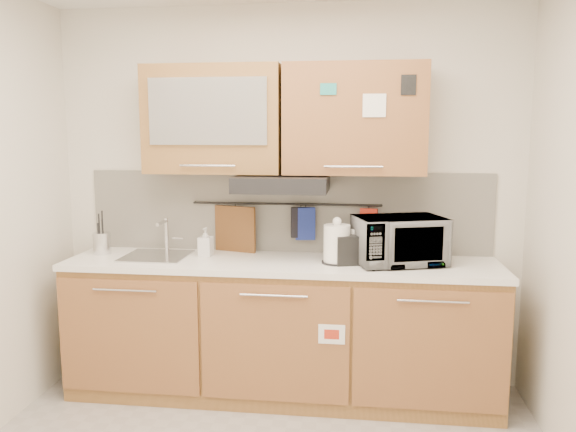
# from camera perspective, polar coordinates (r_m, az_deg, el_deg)

# --- Properties ---
(wall_back) EXTENTS (3.20, 0.00, 3.20)m
(wall_back) POSITION_cam_1_polar(r_m,az_deg,el_deg) (3.91, -0.11, 1.90)
(wall_back) COLOR silver
(wall_back) RESTS_ON ground
(base_cabinet) EXTENTS (2.80, 0.64, 0.88)m
(base_cabinet) POSITION_cam_1_polar(r_m,az_deg,el_deg) (3.82, -0.70, -12.09)
(base_cabinet) COLOR #A26C39
(base_cabinet) RESTS_ON floor
(countertop) EXTENTS (2.82, 0.62, 0.04)m
(countertop) POSITION_cam_1_polar(r_m,az_deg,el_deg) (3.67, -0.72, -4.86)
(countertop) COLOR white
(countertop) RESTS_ON base_cabinet
(backsplash) EXTENTS (2.80, 0.02, 0.56)m
(backsplash) POSITION_cam_1_polar(r_m,az_deg,el_deg) (3.91, -0.13, 0.42)
(backsplash) COLOR silver
(backsplash) RESTS_ON countertop
(upper_cabinets) EXTENTS (1.82, 0.37, 0.70)m
(upper_cabinets) POSITION_cam_1_polar(r_m,az_deg,el_deg) (3.71, -0.54, 9.76)
(upper_cabinets) COLOR #A26C39
(upper_cabinets) RESTS_ON wall_back
(range_hood) EXTENTS (0.60, 0.46, 0.10)m
(range_hood) POSITION_cam_1_polar(r_m,az_deg,el_deg) (3.65, -0.61, 3.33)
(range_hood) COLOR black
(range_hood) RESTS_ON upper_cabinets
(sink) EXTENTS (0.42, 0.40, 0.26)m
(sink) POSITION_cam_1_polar(r_m,az_deg,el_deg) (3.89, -13.20, -3.97)
(sink) COLOR silver
(sink) RESTS_ON countertop
(utensil_rail) EXTENTS (1.30, 0.02, 0.02)m
(utensil_rail) POSITION_cam_1_polar(r_m,az_deg,el_deg) (3.86, -0.21, 1.23)
(utensil_rail) COLOR black
(utensil_rail) RESTS_ON backsplash
(utensil_crock) EXTENTS (0.15, 0.15, 0.30)m
(utensil_crock) POSITION_cam_1_polar(r_m,az_deg,el_deg) (4.07, -18.37, -2.60)
(utensil_crock) COLOR silver
(utensil_crock) RESTS_ON countertop
(kettle) EXTENTS (0.23, 0.22, 0.30)m
(kettle) POSITION_cam_1_polar(r_m,az_deg,el_deg) (3.59, 5.00, -2.93)
(kettle) COLOR white
(kettle) RESTS_ON countertop
(toaster) EXTENTS (0.28, 0.21, 0.19)m
(toaster) POSITION_cam_1_polar(r_m,az_deg,el_deg) (3.59, 6.72, -3.33)
(toaster) COLOR black
(toaster) RESTS_ON countertop
(microwave) EXTENTS (0.63, 0.52, 0.30)m
(microwave) POSITION_cam_1_polar(r_m,az_deg,el_deg) (3.62, 11.19, -2.46)
(microwave) COLOR #999999
(microwave) RESTS_ON countertop
(soap_bottle) EXTENTS (0.09, 0.09, 0.19)m
(soap_bottle) POSITION_cam_1_polar(r_m,az_deg,el_deg) (3.83, -8.37, -2.62)
(soap_bottle) COLOR #999999
(soap_bottle) RESTS_ON countertop
(cutting_board) EXTENTS (0.30, 0.11, 0.38)m
(cutting_board) POSITION_cam_1_polar(r_m,az_deg,el_deg) (3.94, -5.39, -1.75)
(cutting_board) COLOR brown
(cutting_board) RESTS_ON utensil_rail
(oven_mitt) EXTENTS (0.14, 0.05, 0.22)m
(oven_mitt) POSITION_cam_1_polar(r_m,az_deg,el_deg) (3.85, 1.78, -0.78)
(oven_mitt) COLOR navy
(oven_mitt) RESTS_ON utensil_rail
(dark_pouch) EXTENTS (0.14, 0.07, 0.21)m
(dark_pouch) POSITION_cam_1_polar(r_m,az_deg,el_deg) (3.86, 1.29, -0.66)
(dark_pouch) COLOR black
(dark_pouch) RESTS_ON utensil_rail
(pot_holder) EXTENTS (0.12, 0.05, 0.15)m
(pot_holder) POSITION_cam_1_polar(r_m,az_deg,el_deg) (3.83, 8.19, -0.33)
(pot_holder) COLOR red
(pot_holder) RESTS_ON utensil_rail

